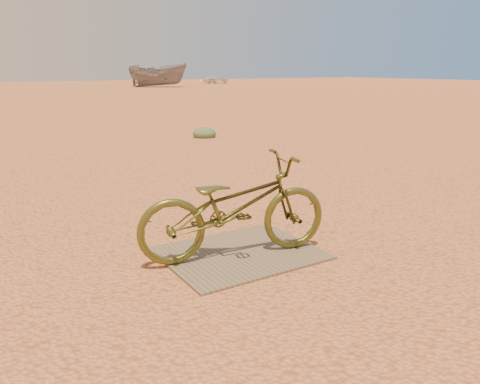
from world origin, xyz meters
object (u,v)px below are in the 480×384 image
plywood_board (240,253)px  boat_far_right (217,79)px  bicycle (235,207)px  boat_mid_right (158,75)px

plywood_board → boat_far_right: bearing=61.3°
boat_far_right → bicycle: bearing=-122.7°
plywood_board → bicycle: (-0.08, -0.03, 0.46)m
boat_mid_right → bicycle: bearing=-163.7°
plywood_board → bicycle: bicycle is taller
bicycle → plywood_board: bearing=-53.8°
boat_mid_right → plywood_board: bearing=-163.6°
boat_mid_right → boat_far_right: boat_mid_right is taller
bicycle → boat_mid_right: boat_mid_right is taller
boat_mid_right → boat_far_right: 10.83m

